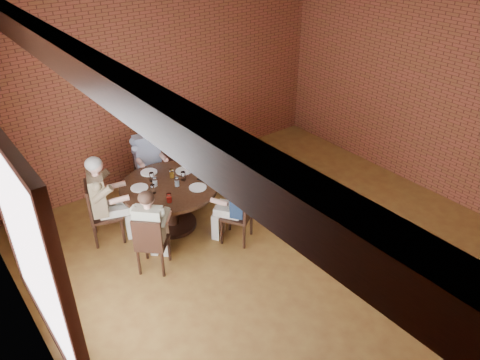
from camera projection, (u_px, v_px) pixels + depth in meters
floor at (297, 265)px, 6.58m from camera, size 7.00×7.00×0.00m
ceiling at (317, 15)px, 4.83m from camera, size 7.00×7.00×0.00m
wall_back at (163, 83)px, 8.08m from camera, size 7.00×0.00×7.00m
wall_left at (33, 269)px, 4.01m from camera, size 0.00×7.00×7.00m
wall_right at (453, 100)px, 7.40m from camera, size 0.00×7.00×7.00m
ceiling_beam at (93, 73)px, 3.62m from camera, size 0.22×6.90×0.26m
window at (29, 247)px, 4.34m from camera, size 0.10×2.16×2.36m
dining_table at (170, 197)px, 7.12m from camera, size 1.49×1.49×0.75m
chair_a at (209, 166)px, 8.00m from camera, size 0.56×0.56×0.93m
diner_a at (206, 160)px, 7.85m from camera, size 0.80×0.75×1.32m
chair_b at (148, 166)px, 8.00m from camera, size 0.51×0.51×0.95m
diner_b at (149, 159)px, 7.84m from camera, size 0.66×0.76×1.36m
chair_c at (99, 210)px, 6.83m from camera, size 0.57×0.57×0.97m
diner_c at (103, 200)px, 6.77m from camera, size 0.83×0.75×1.39m
chair_d at (151, 242)px, 6.24m from camera, size 0.56×0.56×0.90m
diner_d at (151, 231)px, 6.23m from camera, size 0.77×0.77×1.27m
chair_e at (242, 212)px, 6.82m from camera, size 0.57×0.57×0.92m
diner_e at (236, 203)px, 6.77m from camera, size 0.77×0.80×1.30m
plate_a at (184, 171)px, 7.35m from camera, size 0.26×0.26×0.01m
plate_b at (149, 172)px, 7.31m from camera, size 0.26×0.26×0.01m
plate_c at (139, 188)px, 6.92m from camera, size 0.26×0.26×0.01m
plate_d at (198, 187)px, 6.93m from camera, size 0.26×0.26×0.01m
glass_a at (183, 176)px, 7.09m from camera, size 0.07×0.07×0.14m
glass_b at (172, 173)px, 7.16m from camera, size 0.07×0.07×0.14m
glass_c at (152, 177)px, 7.07m from camera, size 0.07×0.07×0.14m
glass_d at (155, 182)px, 6.94m from camera, size 0.07×0.07×0.14m
glass_e at (153, 189)px, 6.78m from camera, size 0.07×0.07×0.14m
glass_f at (169, 198)px, 6.57m from camera, size 0.07×0.07×0.14m
glass_g at (177, 182)px, 6.94m from camera, size 0.07×0.07×0.14m
smartphone at (202, 180)px, 7.13m from camera, size 0.11×0.16×0.01m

